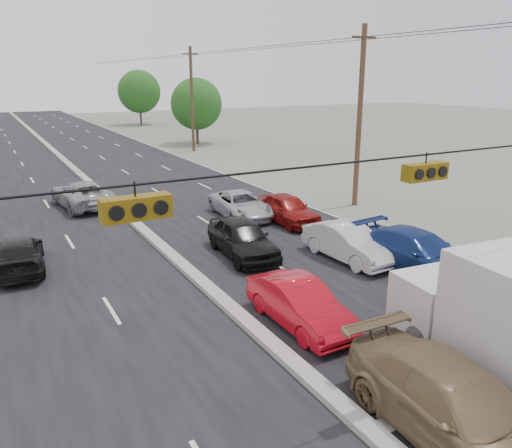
% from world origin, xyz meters
% --- Properties ---
extents(ground, '(200.00, 200.00, 0.00)m').
position_xyz_m(ground, '(0.00, 0.00, 0.00)').
color(ground, '#606356').
rests_on(ground, ground).
extents(road_surface, '(20.00, 160.00, 0.02)m').
position_xyz_m(road_surface, '(0.00, 30.00, 0.00)').
color(road_surface, black).
rests_on(road_surface, ground).
extents(center_median, '(0.50, 160.00, 0.20)m').
position_xyz_m(center_median, '(0.00, 30.00, 0.10)').
color(center_median, gray).
rests_on(center_median, ground).
extents(utility_pole_right_b, '(1.60, 0.30, 10.00)m').
position_xyz_m(utility_pole_right_b, '(12.50, 15.00, 5.11)').
color(utility_pole_right_b, '#422D1E').
rests_on(utility_pole_right_b, ground).
extents(utility_pole_right_c, '(1.60, 0.30, 10.00)m').
position_xyz_m(utility_pole_right_c, '(12.50, 40.00, 5.11)').
color(utility_pole_right_c, '#422D1E').
rests_on(utility_pole_right_c, ground).
extents(traffic_signals, '(25.00, 0.30, 0.54)m').
position_xyz_m(traffic_signals, '(1.40, 0.00, 5.49)').
color(traffic_signals, black).
rests_on(traffic_signals, ground).
extents(tree_right_mid, '(5.60, 5.60, 7.14)m').
position_xyz_m(tree_right_mid, '(15.00, 45.00, 4.34)').
color(tree_right_mid, '#382619').
rests_on(tree_right_mid, ground).
extents(tree_right_far, '(6.40, 6.40, 8.16)m').
position_xyz_m(tree_right_far, '(16.00, 70.00, 4.96)').
color(tree_right_far, '#382619').
rests_on(tree_right_far, ground).
extents(tan_sedan, '(2.51, 5.65, 1.61)m').
position_xyz_m(tan_sedan, '(1.40, -1.53, 0.81)').
color(tan_sedan, brown).
rests_on(tan_sedan, ground).
extents(red_sedan, '(1.50, 4.21, 1.38)m').
position_xyz_m(red_sedan, '(1.40, 4.24, 0.69)').
color(red_sedan, red).
rests_on(red_sedan, ground).
extents(queue_car_a, '(2.25, 4.78, 1.58)m').
position_xyz_m(queue_car_a, '(2.70, 10.49, 0.79)').
color(queue_car_a, black).
rests_on(queue_car_a, ground).
extents(queue_car_b, '(1.76, 4.51, 1.46)m').
position_xyz_m(queue_car_b, '(6.30, 7.97, 0.73)').
color(queue_car_b, silver).
rests_on(queue_car_b, ground).
extents(queue_car_c, '(2.57, 4.97, 1.34)m').
position_xyz_m(queue_car_c, '(5.43, 15.91, 0.67)').
color(queue_car_c, '#A8ABB0').
rests_on(queue_car_c, ground).
extents(queue_car_d, '(2.75, 5.62, 1.57)m').
position_xyz_m(queue_car_d, '(7.81, 5.65, 0.79)').
color(queue_car_d, navy).
rests_on(queue_car_d, ground).
extents(queue_car_e, '(1.77, 4.37, 1.49)m').
position_xyz_m(queue_car_e, '(7.00, 13.75, 0.74)').
color(queue_car_e, maroon).
rests_on(queue_car_e, ground).
extents(oncoming_near, '(2.18, 4.60, 1.30)m').
position_xyz_m(oncoming_near, '(-5.66, 13.30, 0.65)').
color(oncoming_near, black).
rests_on(oncoming_near, ground).
extents(oncoming_far, '(3.09, 5.66, 1.51)m').
position_xyz_m(oncoming_far, '(-1.62, 22.24, 0.75)').
color(oncoming_far, gray).
rests_on(oncoming_far, ground).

